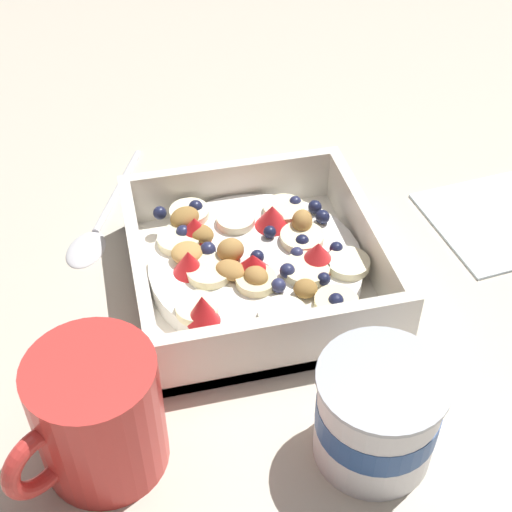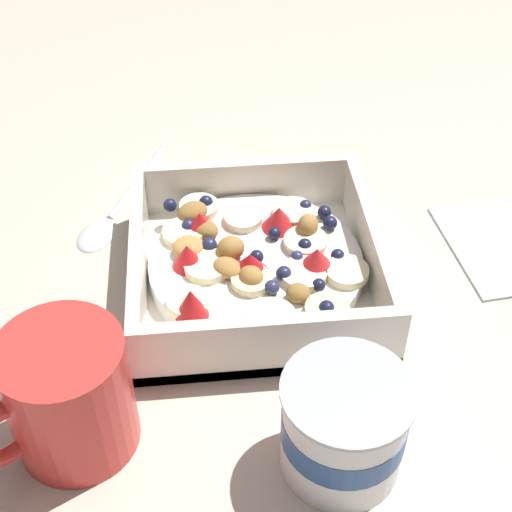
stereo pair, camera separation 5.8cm
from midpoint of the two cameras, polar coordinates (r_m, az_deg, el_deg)
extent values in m
plane|color=beige|center=(0.61, 2.02, -1.43)|extent=(2.40, 2.40, 0.00)
cube|color=white|center=(0.60, 2.78, -1.90)|extent=(0.19, 0.19, 0.01)
cube|color=white|center=(0.65, 1.76, 5.19)|extent=(0.19, 0.01, 0.06)
cube|color=white|center=(0.52, 4.24, -7.22)|extent=(0.19, 0.01, 0.06)
cube|color=white|center=(0.60, 11.65, 0.29)|extent=(0.01, 0.17, 0.06)
cube|color=white|center=(0.58, -6.29, -0.91)|extent=(0.01, 0.17, 0.06)
cylinder|color=white|center=(0.59, 2.82, -0.98)|extent=(0.17, 0.17, 0.02)
cylinder|color=#F4EAB7|center=(0.57, 6.63, -1.55)|extent=(0.05, 0.05, 0.01)
cylinder|color=#F4EAB7|center=(0.62, 5.60, 3.30)|extent=(0.05, 0.05, 0.01)
cylinder|color=#F7EFC6|center=(0.61, 1.94, 2.83)|extent=(0.04, 0.04, 0.01)
cylinder|color=#F4EAB7|center=(0.59, 6.68, 0.90)|extent=(0.04, 0.04, 0.01)
cylinder|color=beige|center=(0.54, 8.61, -4.34)|extent=(0.05, 0.05, 0.01)
cylinder|color=#F4EAB7|center=(0.60, -2.93, 1.66)|extent=(0.04, 0.04, 0.01)
cylinder|color=beige|center=(0.56, 2.62, -2.04)|extent=(0.04, 0.04, 0.01)
cylinder|color=#F4EAB7|center=(0.57, -0.93, -0.93)|extent=(0.04, 0.04, 0.01)
cylinder|color=#F7EFC6|center=(0.57, 9.97, -1.37)|extent=(0.04, 0.04, 0.01)
cylinder|color=#F4EAB7|center=(0.54, -2.30, -3.75)|extent=(0.04, 0.04, 0.01)
cylinder|color=#F7EFC6|center=(0.63, -1.82, 3.68)|extent=(0.04, 0.04, 0.01)
cylinder|color=#F7EFC6|center=(0.53, 4.30, -4.99)|extent=(0.05, 0.05, 0.01)
cone|color=red|center=(0.60, -1.61, 2.50)|extent=(0.04, 0.04, 0.02)
cone|color=red|center=(0.56, 2.41, -0.78)|extent=(0.04, 0.04, 0.02)
cone|color=red|center=(0.53, -1.96, -3.83)|extent=(0.03, 0.03, 0.03)
cone|color=red|center=(0.57, 7.66, -0.40)|extent=(0.04, 0.04, 0.02)
cone|color=red|center=(0.61, 4.54, 2.88)|extent=(0.04, 0.04, 0.02)
cone|color=red|center=(0.57, -2.47, -0.10)|extent=(0.04, 0.04, 0.02)
sphere|color=#191E3D|center=(0.63, -1.28, 4.08)|extent=(0.01, 0.01, 0.01)
sphere|color=#191E3D|center=(0.60, 4.20, 1.65)|extent=(0.01, 0.01, 0.01)
sphere|color=#23284C|center=(0.60, -2.53, 2.22)|extent=(0.01, 0.01, 0.01)
sphere|color=#191E3D|center=(0.61, 8.49, 2.45)|extent=(0.01, 0.01, 0.01)
sphere|color=#23284C|center=(0.59, -0.86, 1.00)|extent=(0.01, 0.01, 0.01)
sphere|color=#191E3D|center=(0.57, 2.92, -0.20)|extent=(0.01, 0.01, 0.01)
sphere|color=#191E3D|center=(0.56, 7.88, -2.39)|extent=(0.01, 0.01, 0.01)
sphere|color=#191E3D|center=(0.63, -4.08, 3.85)|extent=(0.01, 0.01, 0.01)
sphere|color=#191E3D|center=(0.62, 8.00, 3.27)|extent=(0.01, 0.01, 0.01)
sphere|color=#191E3D|center=(0.58, 9.20, -0.10)|extent=(0.01, 0.01, 0.01)
sphere|color=#23284C|center=(0.56, 5.12, -1.51)|extent=(0.01, 0.01, 0.01)
sphere|color=navy|center=(0.58, 6.07, -0.22)|extent=(0.01, 0.01, 0.01)
sphere|color=#23284C|center=(0.63, 6.52, 3.79)|extent=(0.01, 0.01, 0.01)
sphere|color=#191E3D|center=(0.59, 6.63, 0.70)|extent=(0.01, 0.01, 0.01)
sphere|color=navy|center=(0.55, 4.26, -2.58)|extent=(0.01, 0.01, 0.01)
sphere|color=#191E3D|center=(0.54, 8.58, -4.17)|extent=(0.01, 0.01, 0.01)
ellipsoid|color=#AD7F42|center=(0.56, 0.71, -1.05)|extent=(0.03, 0.03, 0.01)
ellipsoid|color=#AD7F42|center=(0.56, 2.67, -1.70)|extent=(0.02, 0.03, 0.01)
ellipsoid|color=#AD7F42|center=(0.58, 0.89, 0.50)|extent=(0.03, 0.02, 0.02)
ellipsoid|color=tan|center=(0.58, -2.46, 0.58)|extent=(0.03, 0.03, 0.01)
ellipsoid|color=olive|center=(0.61, -2.26, 3.33)|extent=(0.03, 0.03, 0.02)
ellipsoid|color=#AD7F42|center=(0.60, 6.82, 2.25)|extent=(0.02, 0.03, 0.02)
ellipsoid|color=olive|center=(0.55, 6.33, -3.02)|extent=(0.02, 0.02, 0.01)
ellipsoid|color=olive|center=(0.60, -1.17, 2.00)|extent=(0.03, 0.03, 0.01)
ellipsoid|color=silver|center=(0.65, -9.82, 1.77)|extent=(0.05, 0.06, 0.01)
cylinder|color=silver|center=(0.71, -6.79, 6.04)|extent=(0.06, 0.12, 0.01)
cylinder|color=white|center=(0.47, 10.41, -13.24)|extent=(0.08, 0.08, 0.07)
cylinder|color=#2D5193|center=(0.47, 10.47, -12.98)|extent=(0.08, 0.08, 0.02)
cylinder|color=#B7BCC6|center=(0.44, 11.02, -10.47)|extent=(0.08, 0.08, 0.00)
cylinder|color=red|center=(0.48, -10.93, -10.77)|extent=(0.08, 0.08, 0.09)
torus|color=red|center=(0.47, -15.55, -13.35)|extent=(0.05, 0.04, 0.05)
camera|label=1|loc=(0.03, -87.13, 2.61)|focal=51.42mm
camera|label=2|loc=(0.03, 92.87, -2.61)|focal=51.42mm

